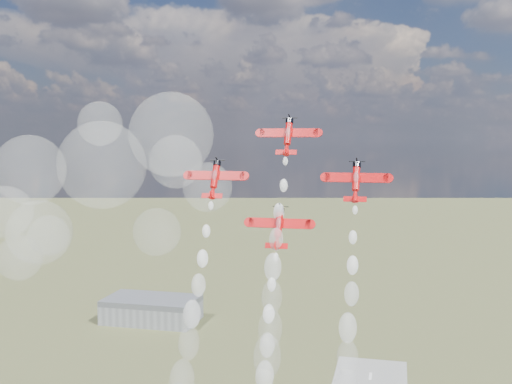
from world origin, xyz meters
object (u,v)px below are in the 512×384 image
at_px(plane_lead, 288,135).
at_px(plane_left, 215,178).
at_px(hangar, 152,309).
at_px(plane_slot, 279,227).
at_px(plane_right, 356,181).

height_order(plane_lead, plane_left, plane_lead).
height_order(hangar, plane_left, plane_left).
bearing_deg(plane_slot, plane_right, 18.70).
xyz_separation_m(plane_lead, plane_slot, (0.00, -10.29, -18.63)).
distance_m(plane_left, plane_right, 30.40).
height_order(plane_lead, plane_right, plane_lead).
xyz_separation_m(plane_left, plane_right, (30.40, 0.00, 0.00)).
xyz_separation_m(plane_lead, plane_left, (-15.20, -5.15, -9.31)).
bearing_deg(plane_right, plane_left, 180.00).
bearing_deg(hangar, plane_slot, -59.35).
bearing_deg(plane_right, hangar, 124.90).
height_order(hangar, plane_right, plane_right).
bearing_deg(plane_lead, plane_slot, -90.00).
height_order(plane_right, plane_slot, plane_right).
bearing_deg(plane_lead, plane_right, -18.70).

